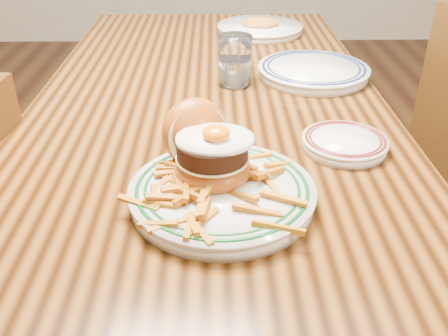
{
  "coord_description": "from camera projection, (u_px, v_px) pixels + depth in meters",
  "views": [
    {
      "loc": [
        0.02,
        -1.17,
        1.23
      ],
      "look_at": [
        0.03,
        -0.45,
        0.8
      ],
      "focal_mm": 40.0,
      "sensor_mm": 36.0,
      "label": 1
    }
  ],
  "objects": [
    {
      "name": "floor",
      "position": [
        213.0,
        308.0,
        1.63
      ],
      "size": [
        6.0,
        6.0,
        0.0
      ],
      "primitive_type": "plane",
      "color": "black",
      "rests_on": "ground"
    },
    {
      "name": "table",
      "position": [
        210.0,
        125.0,
        1.29
      ],
      "size": [
        0.85,
        1.6,
        0.75
      ],
      "color": "black",
      "rests_on": "floor"
    },
    {
      "name": "main_plate",
      "position": [
        217.0,
        176.0,
        0.83
      ],
      "size": [
        0.31,
        0.33,
        0.15
      ],
      "rotation": [
        0.0,
        0.0,
        0.42
      ],
      "color": "silver",
      "rests_on": "table"
    },
    {
      "name": "side_plate",
      "position": [
        345.0,
        142.0,
        0.99
      ],
      "size": [
        0.17,
        0.17,
        0.03
      ],
      "rotation": [
        0.0,
        0.0,
        -0.18
      ],
      "color": "silver",
      "rests_on": "table"
    },
    {
      "name": "rear_plate",
      "position": [
        313.0,
        71.0,
        1.33
      ],
      "size": [
        0.3,
        0.3,
        0.03
      ],
      "rotation": [
        0.0,
        0.0,
        -0.19
      ],
      "color": "silver",
      "rests_on": "table"
    },
    {
      "name": "water_glass",
      "position": [
        235.0,
        64.0,
        1.27
      ],
      "size": [
        0.08,
        0.08,
        0.13
      ],
      "color": "white",
      "rests_on": "table"
    },
    {
      "name": "far_plate",
      "position": [
        260.0,
        28.0,
        1.7
      ],
      "size": [
        0.29,
        0.29,
        0.05
      ],
      "rotation": [
        0.0,
        0.0,
        0.07
      ],
      "color": "silver",
      "rests_on": "table"
    }
  ]
}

